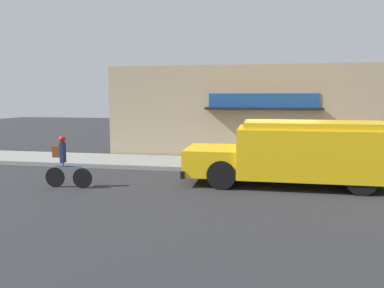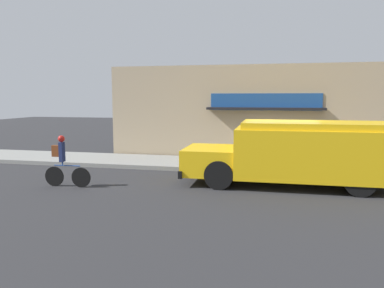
{
  "view_description": "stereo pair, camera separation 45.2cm",
  "coord_description": "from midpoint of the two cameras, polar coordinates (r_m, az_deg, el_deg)",
  "views": [
    {
      "loc": [
        -0.67,
        -13.8,
        2.83
      ],
      "look_at": [
        -3.25,
        -0.2,
        1.1
      ],
      "focal_mm": 35.0,
      "sensor_mm": 36.0,
      "label": 1
    },
    {
      "loc": [
        -0.23,
        -13.7,
        2.83
      ],
      "look_at": [
        -3.25,
        -0.2,
        1.1
      ],
      "focal_mm": 35.0,
      "sensor_mm": 36.0,
      "label": 2
    }
  ],
  "objects": [
    {
      "name": "ground_plane",
      "position": [
        14.05,
        12.39,
        -4.67
      ],
      "size": [
        70.0,
        70.0,
        0.0
      ],
      "primitive_type": "plane",
      "color": "#2B2B2D"
    },
    {
      "name": "sidewalk",
      "position": [
        15.38,
        12.26,
        -3.33
      ],
      "size": [
        28.0,
        2.75,
        0.17
      ],
      "color": "gray",
      "rests_on": "ground_plane"
    },
    {
      "name": "storefront",
      "position": [
        16.68,
        12.22,
        4.58
      ],
      "size": [
        15.58,
        0.76,
        4.25
      ],
      "color": "tan",
      "rests_on": "ground_plane"
    },
    {
      "name": "school_bus",
      "position": [
        12.45,
        15.06,
        -1.16
      ],
      "size": [
        6.61,
        2.79,
        2.06
      ],
      "rotation": [
        0.0,
        0.0,
        0.01
      ],
      "color": "yellow",
      "rests_on": "ground_plane"
    },
    {
      "name": "cyclist",
      "position": [
        12.46,
        -19.86,
        -2.64
      ],
      "size": [
        1.55,
        0.21,
        1.64
      ],
      "rotation": [
        0.0,
        0.0,
        0.04
      ],
      "color": "black",
      "rests_on": "ground_plane"
    }
  ]
}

